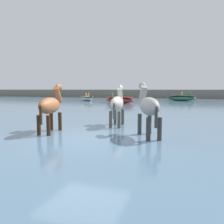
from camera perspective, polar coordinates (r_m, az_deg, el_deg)
name	(u,v)px	position (r m, az deg, el deg)	size (l,w,h in m)	color
ground_plane	(85,146)	(7.33, -6.84, -8.55)	(120.00, 120.00, 0.00)	#666051
water_surface	(143,112)	(16.79, 7.79, 0.02)	(90.00, 90.00, 0.29)	slate
horse_lead_pinto	(117,104)	(9.39, 1.35, 1.94)	(0.65, 1.85, 2.00)	beige
horse_trailing_chestnut	(51,107)	(8.23, -15.27, 1.26)	(0.70, 1.86, 2.01)	brown
horse_flank_grey	(148,108)	(7.30, 9.20, 1.07)	(1.13, 1.84, 2.06)	gray
boat_mid_outer	(87,98)	(30.33, -6.35, 3.42)	(2.78, 2.85, 1.04)	silver
boat_distant_east	(120,100)	(24.83, 1.94, 3.05)	(3.91, 2.43, 1.16)	#BC382D
boat_near_port	(182,98)	(31.25, 17.19, 3.38)	(3.79, 1.67, 1.20)	#337556
channel_buoy	(153,106)	(18.65, 10.28, 1.50)	(0.32, 0.32, 0.73)	silver
far_shoreline	(168,95)	(40.34, 14.01, 4.26)	(80.00, 2.40, 1.74)	#706B5B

